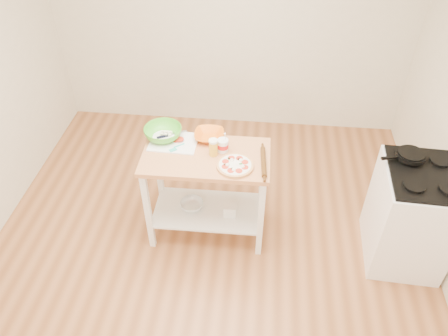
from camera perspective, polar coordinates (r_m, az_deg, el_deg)
room_shell at (r=2.98m, az=-2.95°, el=3.37°), size 4.04×4.54×2.74m
prep_island at (r=3.75m, az=-2.28°, el=-1.38°), size 1.06×0.58×0.90m
gas_stove at (r=3.99m, az=23.22°, el=-5.70°), size 0.63×0.72×1.11m
skillet at (r=3.76m, az=23.12°, el=1.55°), size 0.36×0.23×0.03m
pizza at (r=3.46m, az=1.46°, el=0.33°), size 0.29×0.29×0.05m
cutting_board at (r=3.74m, az=-6.60°, el=3.46°), size 0.41×0.31×0.04m
spatula at (r=3.66m, az=-6.26°, el=2.68°), size 0.12×0.13×0.01m
knife at (r=3.80m, az=-7.36°, el=4.26°), size 0.24×0.15×0.01m
orange_bowl at (r=3.74m, az=-1.95°, el=4.24°), size 0.26×0.26×0.06m
green_bowl at (r=3.78m, az=-7.96°, el=4.58°), size 0.35×0.35×0.10m
beer_pint at (r=3.54m, az=-1.41°, el=2.71°), size 0.07×0.07×0.15m
yogurt_tub at (r=3.59m, az=-0.15°, el=2.98°), size 0.09×0.09×0.20m
rolling_pin at (r=3.50m, az=5.18°, el=0.79°), size 0.06×0.35×0.04m
shelf_glass_bowl at (r=4.02m, az=-4.21°, el=-4.82°), size 0.27×0.27×0.07m
shelf_bin at (r=3.94m, az=0.78°, el=-5.46°), size 0.11×0.11×0.11m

